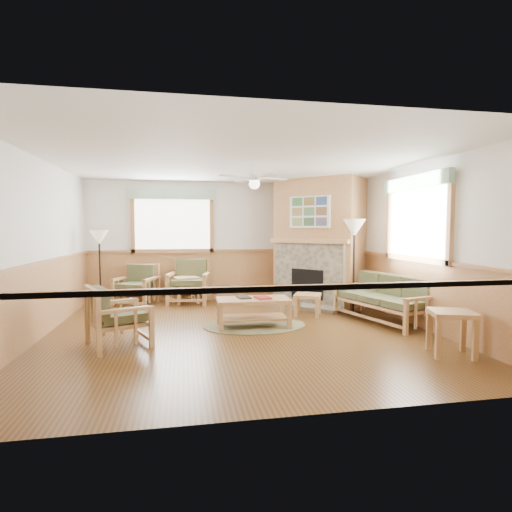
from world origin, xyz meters
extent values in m
cube|color=#553617|center=(0.00, 0.00, -0.01)|extent=(6.00, 6.00, 0.01)
cube|color=white|center=(0.00, 0.00, 2.70)|extent=(6.00, 6.00, 0.01)
cube|color=white|center=(0.00, 3.00, 1.35)|extent=(6.00, 0.02, 2.70)
cube|color=white|center=(0.00, -3.00, 1.35)|extent=(6.00, 0.02, 2.70)
cube|color=white|center=(-3.00, 0.00, 1.35)|extent=(0.02, 6.00, 2.70)
cube|color=white|center=(3.00, 0.00, 1.35)|extent=(0.02, 6.00, 2.70)
cylinder|color=brown|center=(0.30, 0.25, 0.01)|extent=(2.06, 2.06, 0.01)
cube|color=maroon|center=(0.41, 0.15, 0.51)|extent=(0.27, 0.33, 0.03)
cube|color=#262620|center=(0.11, 0.27, 0.50)|extent=(0.24, 0.30, 0.02)
camera|label=1|loc=(-0.87, -6.27, 1.65)|focal=28.00mm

